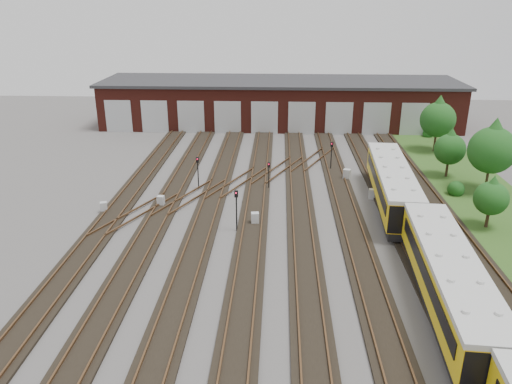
{
  "coord_description": "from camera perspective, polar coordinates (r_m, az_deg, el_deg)",
  "views": [
    {
      "loc": [
        0.01,
        -32.38,
        17.32
      ],
      "look_at": [
        -1.86,
        6.84,
        2.0
      ],
      "focal_mm": 35.0,
      "sensor_mm": 36.0,
      "label": 1
    }
  ],
  "objects": [
    {
      "name": "relay_cabinet_3",
      "position": [
        47.14,
        13.11,
        -0.21
      ],
      "size": [
        0.62,
        0.54,
        0.95
      ],
      "primitive_type": "cube",
      "rotation": [
        0.0,
        0.0,
        -0.12
      ],
      "color": "#B5B8BA",
      "rests_on": "ground"
    },
    {
      "name": "tree_0",
      "position": [
        63.17,
        20.12,
        8.21
      ],
      "size": [
        4.12,
        4.12,
        6.83
      ],
      "color": "#342317",
      "rests_on": "ground"
    },
    {
      "name": "metro_train",
      "position": [
        31.44,
        21.16,
        -9.44
      ],
      "size": [
        3.91,
        47.98,
        3.27
      ],
      "rotation": [
        0.0,
        0.0,
        -0.07
      ],
      "color": "black",
      "rests_on": "ground"
    },
    {
      "name": "relay_cabinet_2",
      "position": [
        40.73,
        -0.11,
        -3.06
      ],
      "size": [
        0.68,
        0.59,
        1.03
      ],
      "primitive_type": "cube",
      "rotation": [
        0.0,
        0.0,
        0.12
      ],
      "color": "#B5B8BA",
      "rests_on": "ground"
    },
    {
      "name": "maintenance_shed",
      "position": [
        73.72,
        2.7,
        10.25
      ],
      "size": [
        51.0,
        12.5,
        6.35
      ],
      "color": "#521B14",
      "rests_on": "ground"
    },
    {
      "name": "track_network",
      "position": [
        37.2,
        2.16,
        -6.27
      ],
      "size": [
        30.4,
        70.0,
        0.33
      ],
      "color": "black",
      "rests_on": "ground"
    },
    {
      "name": "relay_cabinet_4",
      "position": [
        51.49,
        10.34,
        1.97
      ],
      "size": [
        0.84,
        0.77,
        1.13
      ],
      "primitive_type": "cube",
      "rotation": [
        0.0,
        0.0,
        -0.37
      ],
      "color": "#B5B8BA",
      "rests_on": "ground"
    },
    {
      "name": "signal_mast_0",
      "position": [
        38.96,
        -2.26,
        -1.54
      ],
      "size": [
        0.28,
        0.27,
        3.44
      ],
      "rotation": [
        0.0,
        0.0,
        -0.06
      ],
      "color": "black",
      "rests_on": "ground"
    },
    {
      "name": "tree_1",
      "position": [
        54.45,
        21.32,
        4.95
      ],
      "size": [
        3.13,
        3.13,
        5.19
      ],
      "color": "#342317",
      "rests_on": "ground"
    },
    {
      "name": "bush_1",
      "position": [
        50.39,
        21.91,
        0.55
      ],
      "size": [
        1.56,
        1.56,
        1.56
      ],
      "primitive_type": "sphere",
      "color": "#164614",
      "rests_on": "ground"
    },
    {
      "name": "ground",
      "position": [
        36.73,
        2.41,
        -6.85
      ],
      "size": [
        120.0,
        120.0,
        0.0
      ],
      "primitive_type": "plane",
      "color": "#43403E",
      "rests_on": "ground"
    },
    {
      "name": "signal_mast_1",
      "position": [
        48.17,
        -6.67,
        2.69
      ],
      "size": [
        0.28,
        0.26,
        3.19
      ],
      "rotation": [
        0.0,
        0.0,
        0.07
      ],
      "color": "black",
      "rests_on": "ground"
    },
    {
      "name": "signal_mast_2",
      "position": [
        47.78,
        1.47,
        2.3
      ],
      "size": [
        0.25,
        0.23,
        2.72
      ],
      "rotation": [
        0.0,
        0.0,
        -0.08
      ],
      "color": "black",
      "rests_on": "ground"
    },
    {
      "name": "signal_mast_3",
      "position": [
        53.83,
        8.62,
        4.54
      ],
      "size": [
        0.31,
        0.29,
        3.11
      ],
      "rotation": [
        0.0,
        0.0,
        -0.38
      ],
      "color": "black",
      "rests_on": "ground"
    },
    {
      "name": "tree_3",
      "position": [
        43.46,
        25.35,
        -0.26
      ],
      "size": [
        2.69,
        2.69,
        4.46
      ],
      "color": "#342317",
      "rests_on": "ground"
    },
    {
      "name": "grass_verge",
      "position": [
        49.56,
        25.06,
        -1.22
      ],
      "size": [
        8.0,
        55.0,
        0.05
      ],
      "primitive_type": "cube",
      "color": "#244416",
      "rests_on": "ground"
    },
    {
      "name": "tree_2",
      "position": [
        51.23,
        25.46,
        4.9
      ],
      "size": [
        4.36,
        4.36,
        7.23
      ],
      "color": "#342317",
      "rests_on": "ground"
    },
    {
      "name": "bush_2",
      "position": [
        70.61,
        19.1,
        6.53
      ],
      "size": [
        1.41,
        1.41,
        1.41
      ],
      "primitive_type": "sphere",
      "color": "#164614",
      "rests_on": "ground"
    },
    {
      "name": "relay_cabinet_1",
      "position": [
        45.03,
        -10.82,
        -1.03
      ],
      "size": [
        0.65,
        0.57,
        0.98
      ],
      "primitive_type": "cube",
      "rotation": [
        0.0,
        0.0,
        -0.14
      ],
      "color": "#B5B8BA",
      "rests_on": "ground"
    },
    {
      "name": "relay_cabinet_0",
      "position": [
        44.96,
        -17.01,
        -1.68
      ],
      "size": [
        0.68,
        0.62,
        0.94
      ],
      "primitive_type": "cube",
      "rotation": [
        0.0,
        0.0,
        0.31
      ],
      "color": "#B5B8BA",
      "rests_on": "ground"
    }
  ]
}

